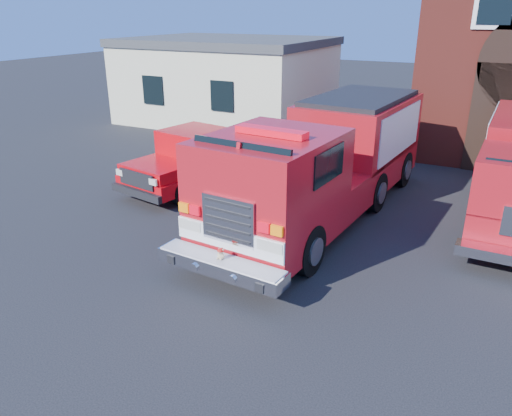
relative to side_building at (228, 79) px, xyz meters
The scene contains 4 objects.
ground 15.96m from the side_building, 55.30° to the right, with size 100.00×100.00×0.00m, color black.
side_building is the anchor object (origin of this frame).
fire_engine 14.42m from the side_building, 48.58° to the right, with size 3.73×10.67×3.23m.
pickup_truck 11.15m from the side_building, 64.71° to the right, with size 3.20×6.33×1.98m.
Camera 1 is at (5.10, -11.12, 5.76)m, focal length 35.00 mm.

